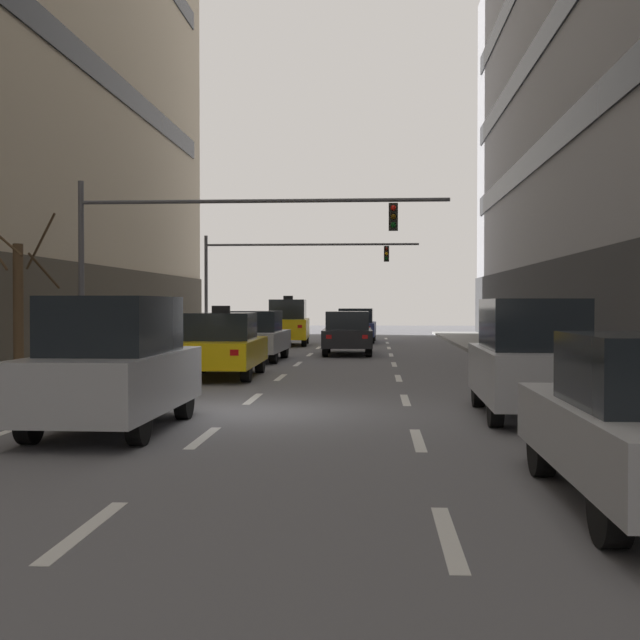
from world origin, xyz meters
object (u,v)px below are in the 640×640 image
taxi_driving_5 (222,346)px  car_parked_1 (531,358)px  pedestrian_1 (524,329)px  traffic_signal_0 (204,235)px  car_driving_1 (255,336)px  pedestrian_0 (579,335)px  traffic_signal_1 (278,264)px  car_driving_2 (114,364)px  car_driving_0 (347,333)px  taxi_driving_3 (288,323)px  street_tree_0 (19,300)px  car_driving_4 (356,326)px

taxi_driving_5 → car_parked_1: 10.02m
pedestrian_1 → car_parked_1: bearing=-99.8°
pedestrian_1 → traffic_signal_0: bearing=-146.8°
car_driving_1 → pedestrian_0: bearing=-20.1°
pedestrian_0 → traffic_signal_1: bearing=119.3°
car_driving_2 → traffic_signal_0: size_ratio=0.37×
car_driving_0 → traffic_signal_0: traffic_signal_0 is taller
car_driving_1 → car_driving_0: bearing=50.4°
taxi_driving_3 → pedestrian_0: 17.69m
car_driving_2 → car_parked_1: 7.11m
street_tree_0 → pedestrian_1: street_tree_0 is taller
taxi_driving_5 → traffic_signal_1: (-1.15, 22.83, 3.28)m
car_driving_0 → taxi_driving_5: bearing=-106.6°
car_driving_2 → traffic_signal_1: (-1.18, 32.15, 3.09)m
car_driving_4 → car_driving_0: bearing=-90.6°
pedestrian_1 → street_tree_0: bearing=-147.2°
taxi_driving_5 → street_tree_0: street_tree_0 is taller
car_driving_2 → car_parked_1: size_ratio=1.01×
traffic_signal_0 → pedestrian_1: bearing=33.2°
car_driving_1 → pedestrian_1: 10.94m
taxi_driving_3 → pedestrian_1: taxi_driving_3 is taller
car_parked_1 → traffic_signal_1: 31.33m
car_driving_2 → pedestrian_0: (10.09, 12.06, 0.01)m
pedestrian_0 → car_driving_0: bearing=133.5°
car_driving_1 → street_tree_0: 8.36m
car_parked_1 → taxi_driving_3: bearing=105.7°
traffic_signal_0 → pedestrian_0: (11.35, -0.79, -3.08)m
pedestrian_0 → pedestrian_1: bearing=91.1°
car_driving_1 → taxi_driving_5: (0.05, -6.47, 0.01)m
car_driving_1 → car_driving_4: 14.33m
traffic_signal_1 → pedestrian_1: (11.13, -11.98, -3.14)m
car_driving_1 → traffic_signal_0: 4.56m
car_driving_2 → car_driving_4: 29.92m
taxi_driving_5 → traffic_signal_1: bearing=92.9°
car_driving_4 → taxi_driving_5: taxi_driving_5 is taller
car_driving_1 → car_driving_4: (3.21, 13.96, 0.00)m
car_driving_2 → pedestrian_1: bearing=63.8°
traffic_signal_0 → traffic_signal_1: size_ratio=0.99×
taxi_driving_3 → car_parked_1: bearing=-74.3°
car_driving_1 → car_parked_1: (6.90, -13.77, 0.18)m
taxi_driving_5 → street_tree_0: 6.06m
car_driving_4 → traffic_signal_1: traffic_signal_1 is taller
car_driving_1 → taxi_driving_3: (0.02, 10.76, 0.23)m
car_driving_0 → car_parked_1: bearing=-77.7°
car_driving_2 → pedestrian_1: car_driving_2 is taller
car_driving_1 → taxi_driving_3: bearing=89.9°
taxi_driving_5 → pedestrian_1: bearing=47.4°
pedestrian_1 → pedestrian_0: bearing=-88.9°
car_parked_1 → street_tree_0: 15.05m
traffic_signal_1 → car_parked_1: bearing=-75.1°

